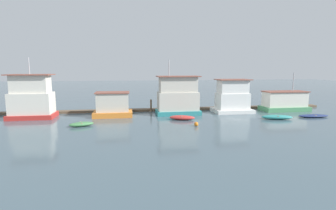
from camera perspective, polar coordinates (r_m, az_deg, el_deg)
The scene contains 13 objects.
ground_plane at distance 37.11m, azimuth -0.24°, elevation -1.93°, with size 200.00×200.00×0.00m, color #475B66.
dock_walkway at distance 40.10m, azimuth -0.91°, elevation -0.95°, with size 51.00×1.41×0.30m, color brown.
houseboat_red at distance 38.00m, azimuth -27.54°, elevation 1.29°, with size 5.53×3.69×7.76m.
houseboat_orange at distance 35.95m, azimuth -11.92°, elevation -0.04°, with size 5.12×3.61×3.26m.
houseboat_teal at distance 36.59m, azimuth 2.16°, elevation 1.84°, with size 6.07×3.39×7.57m.
houseboat_white at distance 39.34m, azimuth 13.82°, elevation 1.58°, with size 5.53×3.87×4.83m.
houseboat_green at distance 43.48m, azimuth 24.03°, elevation 0.71°, with size 6.94×3.26×5.77m.
dinghy_green at distance 30.76m, azimuth -18.34°, elevation -3.97°, with size 2.90×1.94×0.49m.
dinghy_red at distance 32.91m, azimuth 3.09°, elevation -2.75°, with size 3.44×2.23×0.54m.
dinghy_teal at distance 35.92m, azimuth 22.64°, elevation -2.45°, with size 3.99×2.05×0.55m.
dinghy_navy at distance 39.52m, azimuth 29.06°, elevation -2.07°, with size 4.19×1.61×0.37m.
mooring_post_near_left at distance 38.82m, azimuth -3.72°, elevation -0.14°, with size 0.27×0.27×1.82m, color brown.
buoy_orange at distance 29.42m, azimuth 6.16°, elevation -4.16°, with size 0.47×0.47×0.47m, color orange.
Camera 1 is at (-5.51, -36.12, 6.46)m, focal length 28.00 mm.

